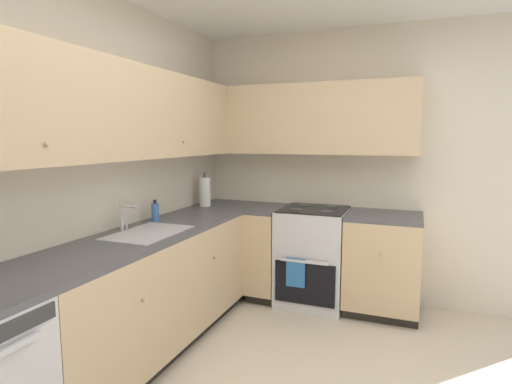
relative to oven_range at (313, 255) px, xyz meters
The scene contains 13 objects.
wall_back 2.33m from the oven_range, 145.78° to the left, with size 4.26×0.05×2.59m, color beige.
wall_right 1.04m from the oven_range, 60.14° to the right, with size 0.05×3.56×2.59m, color beige.
lower_cabinets_back 1.64m from the oven_range, 146.62° to the left, with size 2.10×0.62×0.87m.
countertop_back 1.69m from the oven_range, 146.75° to the left, with size 3.30×0.60×0.04m, color #4C4C51.
lower_cabinets_right 0.30m from the oven_range, 92.94° to the right, with size 0.62×1.55×0.87m.
countertop_right 0.52m from the oven_range, 93.48° to the right, with size 0.60×1.55×0.03m.
oven_range is the anchor object (origin of this frame).
upper_cabinets_back 2.25m from the oven_range, 145.84° to the left, with size 2.98×0.34×0.65m.
upper_cabinets_right 1.30m from the oven_range, 50.45° to the left, with size 0.32×2.10×0.65m.
sink 1.67m from the oven_range, 147.76° to the left, with size 0.61×0.40×0.10m.
faucet 1.83m from the oven_range, 141.91° to the left, with size 0.07×0.16×0.19m.
soap_bottle 1.55m from the oven_range, 132.63° to the left, with size 0.06×0.06×0.17m.
paper_towel_roll 1.22m from the oven_range, 100.12° to the left, with size 0.11×0.11×0.34m.
Camera 1 is at (-1.93, -0.34, 1.57)m, focal length 28.70 mm.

